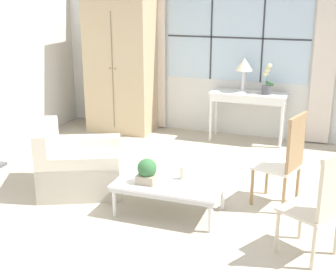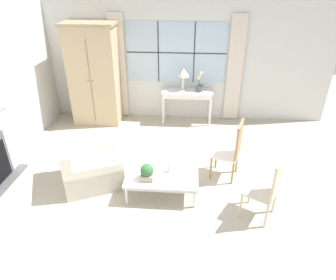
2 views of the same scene
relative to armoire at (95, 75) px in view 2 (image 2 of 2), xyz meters
The scene contains 12 objects.
ground_plane 3.41m from the armoire, 54.69° to the right, with size 14.00×14.00×0.00m, color #B2A893.
wall_back_windowed 1.91m from the armoire, 12.24° to the left, with size 7.20×0.14×2.80m.
armoire is the anchor object (origin of this frame).
console_table 2.19m from the armoire, ahead, with size 1.19×0.45×0.79m.
table_lamp 2.05m from the armoire, ahead, with size 0.27×0.27×0.53m.
potted_orchid 2.42m from the armoire, ahead, with size 0.18×0.14×0.47m.
armchair_upholstered 2.68m from the armoire, 77.61° to the right, with size 1.24×1.23×0.81m.
side_chair_wooden 3.70m from the armoire, 35.90° to the right, with size 0.55×0.55×1.07m.
accent_chair_wooden 4.64m from the armoire, 43.06° to the right, with size 0.60×0.60×1.04m.
coffee_table 3.38m from the armoire, 56.48° to the right, with size 1.16×0.65×0.36m.
potted_plant_small 3.30m from the armoire, 60.60° to the right, with size 0.21×0.21×0.27m.
pillar_candle 3.32m from the armoire, 53.64° to the right, with size 0.09×0.09×0.16m.
Camera 2 is at (0.36, -3.98, 3.18)m, focal length 32.00 mm.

